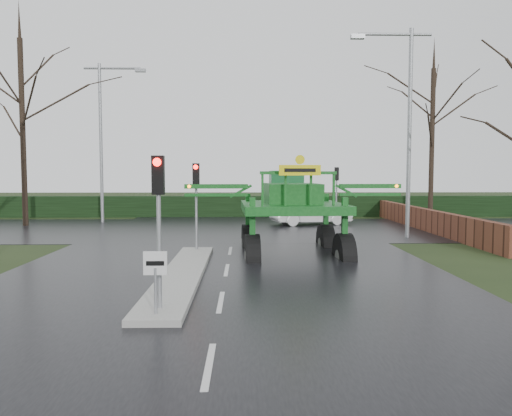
{
  "coord_description": "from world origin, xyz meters",
  "views": [
    {
      "loc": [
        0.58,
        -11.93,
        3.14
      ],
      "look_at": [
        0.96,
        4.41,
        2.0
      ],
      "focal_mm": 35.0,
      "sensor_mm": 36.0,
      "label": 1
    }
  ],
  "objects_px": {
    "keep_left_sign": "(155,272)",
    "street_light_left_far": "(105,128)",
    "traffic_signal_near": "(158,199)",
    "traffic_signal_far": "(337,182)",
    "crop_sprayer": "(252,198)",
    "traffic_signal_mid": "(196,187)",
    "white_sedan": "(311,225)",
    "street_light_right": "(403,114)"
  },
  "relations": [
    {
      "from": "street_light_right",
      "to": "crop_sprayer",
      "type": "distance_m",
      "value": 10.04
    },
    {
      "from": "traffic_signal_mid",
      "to": "white_sedan",
      "type": "relative_size",
      "value": 0.73
    },
    {
      "from": "traffic_signal_mid",
      "to": "crop_sprayer",
      "type": "relative_size",
      "value": 0.42
    },
    {
      "from": "street_light_left_far",
      "to": "traffic_signal_mid",
      "type": "bearing_deg",
      "value": -61.14
    },
    {
      "from": "crop_sprayer",
      "to": "white_sedan",
      "type": "xyz_separation_m",
      "value": [
        3.77,
        11.98,
        -2.24
      ]
    },
    {
      "from": "traffic_signal_far",
      "to": "street_light_left_far",
      "type": "bearing_deg",
      "value": 0.03
    },
    {
      "from": "traffic_signal_mid",
      "to": "white_sedan",
      "type": "height_order",
      "value": "traffic_signal_mid"
    },
    {
      "from": "street_light_left_far",
      "to": "white_sedan",
      "type": "height_order",
      "value": "street_light_left_far"
    },
    {
      "from": "traffic_signal_near",
      "to": "street_light_left_far",
      "type": "distance_m",
      "value": 22.37
    },
    {
      "from": "traffic_signal_far",
      "to": "keep_left_sign",
      "type": "bearing_deg",
      "value": 70.07
    },
    {
      "from": "traffic_signal_mid",
      "to": "keep_left_sign",
      "type": "bearing_deg",
      "value": -90.0
    },
    {
      "from": "white_sedan",
      "to": "street_light_right",
      "type": "bearing_deg",
      "value": -165.49
    },
    {
      "from": "keep_left_sign",
      "to": "crop_sprayer",
      "type": "relative_size",
      "value": 0.16
    },
    {
      "from": "traffic_signal_near",
      "to": "street_light_left_far",
      "type": "bearing_deg",
      "value": 108.17
    },
    {
      "from": "keep_left_sign",
      "to": "traffic_signal_mid",
      "type": "height_order",
      "value": "traffic_signal_mid"
    },
    {
      "from": "street_light_left_far",
      "to": "crop_sprayer",
      "type": "bearing_deg",
      "value": -56.6
    },
    {
      "from": "traffic_signal_near",
      "to": "traffic_signal_far",
      "type": "xyz_separation_m",
      "value": [
        7.8,
        21.02,
        0.0
      ]
    },
    {
      "from": "street_light_left_far",
      "to": "crop_sprayer",
      "type": "xyz_separation_m",
      "value": [
        9.05,
        -13.73,
        -3.75
      ]
    },
    {
      "from": "traffic_signal_mid",
      "to": "street_light_left_far",
      "type": "height_order",
      "value": "street_light_left_far"
    },
    {
      "from": "keep_left_sign",
      "to": "street_light_right",
      "type": "height_order",
      "value": "street_light_right"
    },
    {
      "from": "street_light_right",
      "to": "white_sedan",
      "type": "xyz_separation_m",
      "value": [
        -3.57,
        6.25,
        -5.99
      ]
    },
    {
      "from": "traffic_signal_mid",
      "to": "traffic_signal_far",
      "type": "xyz_separation_m",
      "value": [
        7.8,
        12.52,
        0.0
      ]
    },
    {
      "from": "traffic_signal_mid",
      "to": "street_light_left_far",
      "type": "xyz_separation_m",
      "value": [
        -6.89,
        12.51,
        3.4
      ]
    },
    {
      "from": "traffic_signal_far",
      "to": "crop_sprayer",
      "type": "height_order",
      "value": "crop_sprayer"
    },
    {
      "from": "white_sedan",
      "to": "traffic_signal_mid",
      "type": "bearing_deg",
      "value": 135.94
    },
    {
      "from": "street_light_right",
      "to": "street_light_left_far",
      "type": "xyz_separation_m",
      "value": [
        -16.39,
        8.0,
        0.0
      ]
    },
    {
      "from": "traffic_signal_mid",
      "to": "crop_sprayer",
      "type": "xyz_separation_m",
      "value": [
        2.16,
        -1.22,
        -0.35
      ]
    },
    {
      "from": "street_light_right",
      "to": "white_sedan",
      "type": "bearing_deg",
      "value": 119.72
    },
    {
      "from": "street_light_right",
      "to": "traffic_signal_far",
      "type": "bearing_deg",
      "value": 101.95
    },
    {
      "from": "traffic_signal_mid",
      "to": "white_sedan",
      "type": "xyz_separation_m",
      "value": [
        5.93,
        10.76,
        -2.59
      ]
    },
    {
      "from": "street_light_left_far",
      "to": "white_sedan",
      "type": "bearing_deg",
      "value": -7.77
    },
    {
      "from": "keep_left_sign",
      "to": "traffic_signal_far",
      "type": "bearing_deg",
      "value": 70.07
    },
    {
      "from": "crop_sprayer",
      "to": "keep_left_sign",
      "type": "bearing_deg",
      "value": -107.87
    },
    {
      "from": "traffic_signal_far",
      "to": "street_light_right",
      "type": "bearing_deg",
      "value": 101.95
    },
    {
      "from": "traffic_signal_mid",
      "to": "crop_sprayer",
      "type": "distance_m",
      "value": 2.5
    },
    {
      "from": "traffic_signal_near",
      "to": "street_light_left_far",
      "type": "relative_size",
      "value": 0.35
    },
    {
      "from": "keep_left_sign",
      "to": "street_light_right",
      "type": "xyz_separation_m",
      "value": [
        9.49,
        13.5,
        4.93
      ]
    },
    {
      "from": "keep_left_sign",
      "to": "white_sedan",
      "type": "xyz_separation_m",
      "value": [
        5.93,
        19.75,
        -1.06
      ]
    },
    {
      "from": "keep_left_sign",
      "to": "street_light_left_far",
      "type": "bearing_deg",
      "value": 107.78
    },
    {
      "from": "traffic_signal_near",
      "to": "white_sedan",
      "type": "height_order",
      "value": "traffic_signal_near"
    },
    {
      "from": "traffic_signal_near",
      "to": "crop_sprayer",
      "type": "bearing_deg",
      "value": 73.48
    },
    {
      "from": "traffic_signal_mid",
      "to": "traffic_signal_far",
      "type": "height_order",
      "value": "same"
    }
  ]
}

